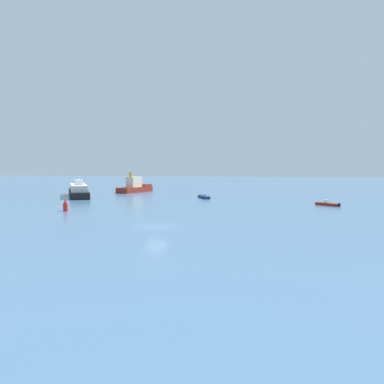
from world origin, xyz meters
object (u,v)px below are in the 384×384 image
at_px(fishing_skiff, 328,204).
at_px(white_riverboat, 78,191).
at_px(small_motorboat, 204,197).
at_px(channel_buoy_red, 65,206).
at_px(tugboat, 135,187).

bearing_deg(fishing_skiff, white_riverboat, 169.48).
distance_m(small_motorboat, fishing_skiff, 25.56).
relative_size(fishing_skiff, channel_buoy_red, 2.03).
bearing_deg(small_motorboat, channel_buoy_red, -121.81).
height_order(white_riverboat, channel_buoy_red, white_riverboat).
xyz_separation_m(tugboat, fishing_skiff, (43.56, -25.42, -1.06)).
distance_m(small_motorboat, channel_buoy_red, 31.56).
distance_m(white_riverboat, small_motorboat, 27.94).
xyz_separation_m(small_motorboat, channel_buoy_red, (-16.64, -26.82, 0.54)).
relative_size(small_motorboat, channel_buoy_red, 2.91).
relative_size(tugboat, channel_buoy_red, 5.94).
height_order(small_motorboat, fishing_skiff, small_motorboat).
bearing_deg(fishing_skiff, small_motorboat, 155.27).
bearing_deg(small_motorboat, tugboat, 144.11).
relative_size(white_riverboat, fishing_skiff, 4.60).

